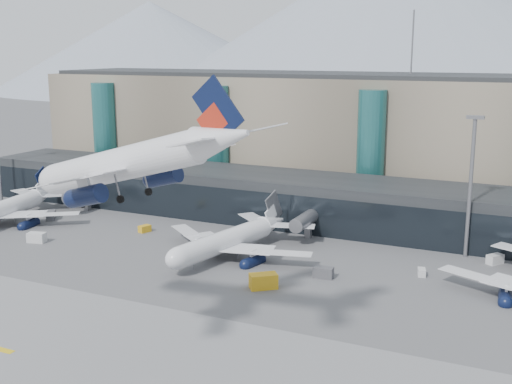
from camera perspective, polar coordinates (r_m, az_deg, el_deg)
ground at (r=88.59m, az=-6.20°, el=-12.03°), size 900.00×900.00×0.00m
runway_strip at (r=77.52m, az=-12.13°, el=-16.02°), size 400.00×40.00×0.04m
runway_markings at (r=77.50m, az=-12.13°, el=-16.00°), size 128.00×1.00×0.02m
concourse at (r=137.04m, az=6.23°, el=-0.94°), size 170.00×27.00×10.00m
terminal_main at (r=173.66m, az=1.90°, el=5.48°), size 130.00×30.00×31.00m
teal_towers at (r=155.42m, az=3.00°, el=4.11°), size 116.40×19.40×46.00m
lightmast_mid at (r=119.48m, az=18.56°, el=1.11°), size 3.00×1.20×25.60m
hero_jet at (r=72.99m, az=-10.24°, el=3.40°), size 33.65×33.57×10.91m
jet_parked_left at (r=149.92m, az=-20.93°, el=-0.82°), size 34.39×34.60×11.20m
jet_parked_mid at (r=117.73m, az=-1.77°, el=-3.53°), size 33.36×34.14×10.99m
veh_a at (r=132.32m, az=-18.92°, el=-3.85°), size 3.75×2.65×1.91m
veh_b at (r=134.16m, az=-9.87°, el=-3.23°), size 2.19×2.78×1.40m
veh_c at (r=106.84m, az=6.00°, el=-7.12°), size 3.40×1.98×1.82m
veh_d at (r=120.42m, az=20.48°, el=-5.62°), size 3.03×3.32×1.69m
veh_f at (r=149.05m, az=-17.77°, el=-1.97°), size 3.47×3.77×1.89m
veh_g at (r=110.71m, az=14.50°, el=-6.92°), size 1.72×2.36×1.23m
veh_h at (r=101.67m, az=0.66°, el=-7.92°), size 4.78×4.43×2.38m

